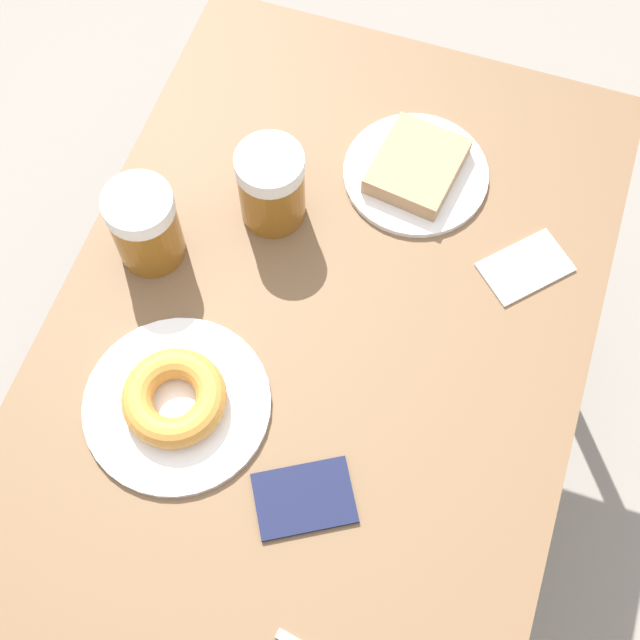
{
  "coord_description": "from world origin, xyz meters",
  "views": [
    {
      "loc": [
        -0.16,
        0.49,
        1.84
      ],
      "look_at": [
        0.0,
        0.0,
        0.73
      ],
      "focal_mm": 50.0,
      "sensor_mm": 36.0,
      "label": 1
    }
  ],
  "objects_px": {
    "plate_with_cake": "(416,170)",
    "beer_mug_center": "(271,186)",
    "plate_with_donut": "(175,401)",
    "passport_near_edge": "(304,498)",
    "napkin_folded": "(525,267)",
    "beer_mug_left": "(145,226)"
  },
  "relations": [
    {
      "from": "beer_mug_left",
      "to": "napkin_folded",
      "type": "relative_size",
      "value": 0.93
    },
    {
      "from": "plate_with_cake",
      "to": "beer_mug_left",
      "type": "relative_size",
      "value": 1.63
    },
    {
      "from": "napkin_folded",
      "to": "plate_with_cake",
      "type": "bearing_deg",
      "value": -28.08
    },
    {
      "from": "beer_mug_left",
      "to": "beer_mug_center",
      "type": "xyz_separation_m",
      "value": [
        -0.14,
        -0.12,
        0.0
      ]
    },
    {
      "from": "plate_with_donut",
      "to": "napkin_folded",
      "type": "xyz_separation_m",
      "value": [
        -0.4,
        -0.35,
        -0.02
      ]
    },
    {
      "from": "plate_with_donut",
      "to": "beer_mug_left",
      "type": "bearing_deg",
      "value": -59.45
    },
    {
      "from": "beer_mug_center",
      "to": "plate_with_cake",
      "type": "bearing_deg",
      "value": -144.92
    },
    {
      "from": "plate_with_cake",
      "to": "plate_with_donut",
      "type": "distance_m",
      "value": 0.5
    },
    {
      "from": "plate_with_donut",
      "to": "beer_mug_center",
      "type": "distance_m",
      "value": 0.33
    },
    {
      "from": "beer_mug_center",
      "to": "napkin_folded",
      "type": "relative_size",
      "value": 0.93
    },
    {
      "from": "napkin_folded",
      "to": "passport_near_edge",
      "type": "bearing_deg",
      "value": 65.19
    },
    {
      "from": "plate_with_donut",
      "to": "passport_near_edge",
      "type": "relative_size",
      "value": 1.65
    },
    {
      "from": "passport_near_edge",
      "to": "beer_mug_center",
      "type": "bearing_deg",
      "value": -65.11
    },
    {
      "from": "plate_with_donut",
      "to": "beer_mug_center",
      "type": "height_order",
      "value": "beer_mug_center"
    },
    {
      "from": "plate_with_cake",
      "to": "beer_mug_left",
      "type": "xyz_separation_m",
      "value": [
        0.33,
        0.25,
        0.05
      ]
    },
    {
      "from": "beer_mug_left",
      "to": "plate_with_cake",
      "type": "bearing_deg",
      "value": -143.14
    },
    {
      "from": "napkin_folded",
      "to": "passport_near_edge",
      "type": "xyz_separation_m",
      "value": [
        0.19,
        0.42,
        0.0
      ]
    },
    {
      "from": "plate_with_cake",
      "to": "beer_mug_center",
      "type": "height_order",
      "value": "beer_mug_center"
    },
    {
      "from": "plate_with_cake",
      "to": "passport_near_edge",
      "type": "relative_size",
      "value": 1.44
    },
    {
      "from": "plate_with_cake",
      "to": "beer_mug_center",
      "type": "relative_size",
      "value": 1.63
    },
    {
      "from": "plate_with_cake",
      "to": "beer_mug_left",
      "type": "height_order",
      "value": "beer_mug_left"
    },
    {
      "from": "passport_near_edge",
      "to": "plate_with_donut",
      "type": "bearing_deg",
      "value": -17.98
    }
  ]
}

